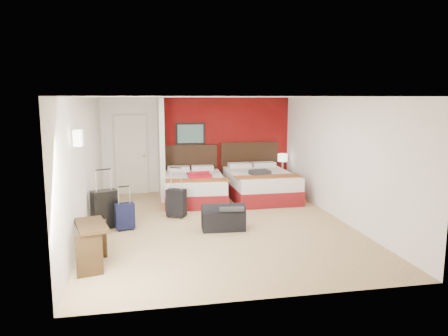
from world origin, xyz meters
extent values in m
plane|color=#D9BA86|center=(0.00, 0.00, 0.00)|extent=(6.50, 6.50, 0.00)
cube|color=white|center=(0.00, 3.25, 1.25)|extent=(5.00, 0.04, 2.50)
cube|color=white|center=(-2.50, 0.00, 1.25)|extent=(0.04, 6.50, 2.50)
cube|color=black|center=(-0.20, 3.19, 1.55)|extent=(0.78, 0.03, 0.58)
cube|color=white|center=(-2.38, -1.50, 1.90)|extent=(0.12, 0.20, 0.24)
cube|color=maroon|center=(0.75, 3.23, 1.25)|extent=(3.50, 0.04, 2.50)
cube|color=silver|center=(-1.00, 2.61, 1.25)|extent=(0.12, 1.20, 2.50)
cube|color=silver|center=(-1.75, 3.20, 1.02)|extent=(0.82, 0.06, 2.05)
cube|color=silver|center=(-0.24, 2.09, 0.30)|extent=(1.54, 2.11, 0.61)
cube|color=white|center=(1.42, 2.06, 0.33)|extent=(1.55, 2.19, 0.65)
cube|color=#B00F20|center=(-0.14, 1.99, 0.65)|extent=(0.57, 0.76, 0.09)
cube|color=#36363B|center=(1.32, 1.76, 0.71)|extent=(0.50, 0.43, 0.11)
cube|color=black|center=(2.25, 2.84, 0.27)|extent=(0.40, 0.40, 0.53)
cylinder|color=white|center=(2.25, 2.84, 0.77)|extent=(0.34, 0.34, 0.47)
cube|color=black|center=(-2.20, 0.16, 0.36)|extent=(0.55, 0.46, 0.71)
cube|color=black|center=(-0.79, 0.69, 0.28)|extent=(0.45, 0.39, 0.57)
cube|color=black|center=(-1.82, -0.01, 0.24)|extent=(0.39, 0.29, 0.48)
cube|color=black|center=(0.02, -0.34, 0.21)|extent=(0.83, 0.47, 0.41)
cube|color=#313235|center=(0.17, -0.39, 0.44)|extent=(0.53, 0.47, 0.06)
cube|color=#302010|center=(-2.22, -1.78, 0.34)|extent=(0.58, 0.88, 0.67)
camera|label=1|loc=(-1.44, -8.05, 2.48)|focal=34.18mm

